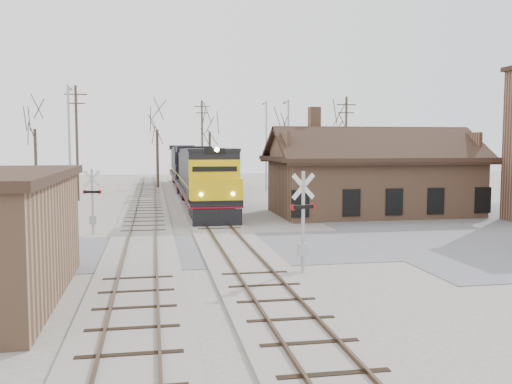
# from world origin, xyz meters

# --- Properties ---
(ground) EXTENTS (140.00, 140.00, 0.00)m
(ground) POSITION_xyz_m (0.00, 0.00, 0.00)
(ground) COLOR #A9A398
(ground) RESTS_ON ground
(road) EXTENTS (60.00, 9.00, 0.03)m
(road) POSITION_xyz_m (0.00, 0.00, 0.01)
(road) COLOR #5E5E63
(road) RESTS_ON ground
(parking_lot) EXTENTS (22.00, 26.00, 0.03)m
(parking_lot) POSITION_xyz_m (18.00, 4.00, 0.02)
(parking_lot) COLOR #5E5E63
(parking_lot) RESTS_ON ground
(track_main) EXTENTS (3.40, 90.00, 0.24)m
(track_main) POSITION_xyz_m (0.00, 15.00, 0.07)
(track_main) COLOR #A9A398
(track_main) RESTS_ON ground
(track_siding) EXTENTS (3.40, 90.00, 0.24)m
(track_siding) POSITION_xyz_m (-4.50, 15.00, 0.07)
(track_siding) COLOR #A9A398
(track_siding) RESTS_ON ground
(depot) EXTENTS (15.20, 9.31, 7.90)m
(depot) POSITION_xyz_m (11.99, 12.00, 2.41)
(depot) COLOR #91664B
(depot) RESTS_ON ground
(locomotive_lead) EXTENTS (3.31, 22.18, 4.93)m
(locomotive_lead) POSITION_xyz_m (0.00, 17.47, 2.59)
(locomotive_lead) COLOR black
(locomotive_lead) RESTS_ON ground
(locomotive_trailing) EXTENTS (3.31, 22.18, 4.67)m
(locomotive_trailing) POSITION_xyz_m (0.00, 39.92, 2.59)
(locomotive_trailing) COLOR black
(locomotive_trailing) RESTS_ON ground
(crossbuck_near) EXTENTS (1.14, 0.42, 4.10)m
(crossbuck_near) POSITION_xyz_m (2.04, -5.66, 1.92)
(crossbuck_near) COLOR #A5A8AD
(crossbuck_near) RESTS_ON ground
(crossbuck_far) EXTENTS (1.07, 0.30, 3.78)m
(crossbuck_far) POSITION_xyz_m (-7.30, 5.68, 1.79)
(crossbuck_far) COLOR #A5A8AD
(crossbuck_far) RESTS_ON ground
(streetlight_a) EXTENTS (0.25, 2.04, 9.47)m
(streetlight_a) POSITION_xyz_m (-9.90, 16.20, 5.27)
(streetlight_a) COLOR #A5A8AD
(streetlight_a) RESTS_ON ground
(streetlight_b) EXTENTS (0.25, 2.04, 9.09)m
(streetlight_b) POSITION_xyz_m (8.08, 22.25, 5.08)
(streetlight_b) COLOR #A5A8AD
(streetlight_b) RESTS_ON ground
(streetlight_c) EXTENTS (0.25, 2.04, 9.71)m
(streetlight_c) POSITION_xyz_m (8.22, 32.97, 5.40)
(streetlight_c) COLOR #A5A8AD
(streetlight_c) RESTS_ON ground
(utility_pole_a) EXTENTS (2.00, 0.24, 10.40)m
(utility_pole_a) POSITION_xyz_m (-10.61, 26.00, 5.43)
(utility_pole_a) COLOR #382D23
(utility_pole_a) RESTS_ON ground
(utility_pole_b) EXTENTS (2.00, 0.24, 10.72)m
(utility_pole_b) POSITION_xyz_m (2.43, 46.07, 5.59)
(utility_pole_b) COLOR #382D23
(utility_pole_b) RESTS_ON ground
(utility_pole_c) EXTENTS (2.00, 0.24, 9.85)m
(utility_pole_c) POSITION_xyz_m (15.22, 27.06, 5.15)
(utility_pole_c) COLOR #382D23
(utility_pole_c) RESTS_ON ground
(tree_a) EXTENTS (4.47, 4.47, 10.96)m
(tree_a) POSITION_xyz_m (-15.90, 34.93, 7.81)
(tree_a) COLOR #382D23
(tree_a) RESTS_ON ground
(tree_b) EXTENTS (4.53, 4.53, 11.11)m
(tree_b) POSITION_xyz_m (-3.34, 39.30, 7.91)
(tree_b) COLOR #382D23
(tree_b) RESTS_ON ground
(tree_c) EXTENTS (4.48, 4.48, 10.99)m
(tree_c) POSITION_xyz_m (3.51, 47.07, 7.82)
(tree_c) COLOR #382D23
(tree_c) RESTS_ON ground
(tree_d) EXTENTS (3.81, 3.81, 9.34)m
(tree_d) POSITION_xyz_m (11.90, 41.51, 6.64)
(tree_d) COLOR #382D23
(tree_d) RESTS_ON ground
(tree_e) EXTENTS (4.23, 4.23, 10.37)m
(tree_e) POSITION_xyz_m (18.46, 38.88, 7.38)
(tree_e) COLOR #382D23
(tree_e) RESTS_ON ground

